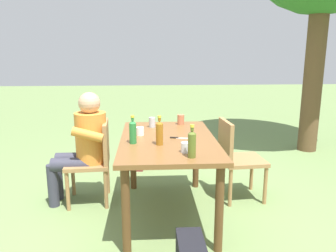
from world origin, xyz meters
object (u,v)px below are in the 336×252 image
person_in_white_shirt (84,143)px  backpack_by_near_side (136,152)px  bottle_olive (192,143)px  cup_white (140,131)px  chair_near_left (95,158)px  cup_terracotta (181,120)px  cup_steel (152,122)px  cup_glass (186,147)px  table_knife (181,138)px  bottle_amber (159,132)px  chair_far_left (236,155)px  dining_table (168,149)px  bottle_green (133,131)px

person_in_white_shirt → backpack_by_near_side: bearing=153.9°
bottle_olive → cup_white: size_ratio=3.27×
chair_near_left → bottle_olive: 1.35m
cup_terracotta → bottle_olive: bearing=-1.3°
bottle_olive → cup_terracotta: size_ratio=2.38×
cup_steel → cup_terracotta: 0.34m
bottle_olive → cup_glass: (-0.13, -0.03, -0.07)m
table_knife → backpack_by_near_side: size_ratio=0.51×
bottle_amber → cup_glass: bearing=41.1°
chair_far_left → bottle_olive: 1.16m
dining_table → bottle_green: (0.15, -0.32, 0.21)m
bottle_green → cup_glass: bottle_green is taller
bottle_olive → cup_steel: size_ratio=2.46×
cup_glass → table_knife: cup_glass is taller
cup_steel → chair_far_left: bearing=80.4°
chair_far_left → bottle_green: 1.24m
bottle_olive → cup_steel: (-1.06, -0.30, -0.06)m
chair_near_left → chair_far_left: bearing=89.5°
bottle_olive → chair_far_left: bearing=146.7°
cup_steel → dining_table: bearing=16.8°
person_in_white_shirt → bottle_amber: size_ratio=4.47×
chair_near_left → cup_glass: 1.21m
bottle_green → cup_white: bottle_green is taller
chair_far_left → cup_steel: (-0.15, -0.89, 0.34)m
cup_glass → backpack_by_near_side: size_ratio=0.18×
bottle_amber → backpack_by_near_side: (-1.56, -0.27, -0.67)m
chair_near_left → cup_white: bearing=67.3°
cup_steel → cup_glass: 0.96m
cup_glass → cup_white: bearing=-146.7°
chair_near_left → cup_glass: chair_near_left is taller
table_knife → cup_steel: bearing=-151.8°
cup_steel → cup_glass: bearing=15.8°
table_knife → backpack_by_near_side: 1.55m
cup_steel → cup_glass: cup_steel is taller
person_in_white_shirt → bottle_olive: size_ratio=4.49×
person_in_white_shirt → bottle_olive: person_in_white_shirt is taller
bottle_amber → cup_white: 0.40m
bottle_amber → backpack_by_near_side: 1.72m
dining_table → chair_far_left: 0.84m
cup_steel → cup_terracotta: bearing=110.1°
chair_near_left → cup_steel: size_ratio=8.14×
cup_terracotta → table_knife: 0.61m
person_in_white_shirt → cup_terracotta: (-0.26, 1.03, 0.18)m
bottle_amber → cup_terracotta: size_ratio=2.39×
dining_table → bottle_green: size_ratio=5.77×
dining_table → cup_glass: bearing=14.8°
bottle_olive → backpack_by_near_side: 2.10m
dining_table → cup_white: size_ratio=18.38×
cup_terracotta → table_knife: cup_terracotta is taller
dining_table → bottle_olive: bottle_olive is taller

